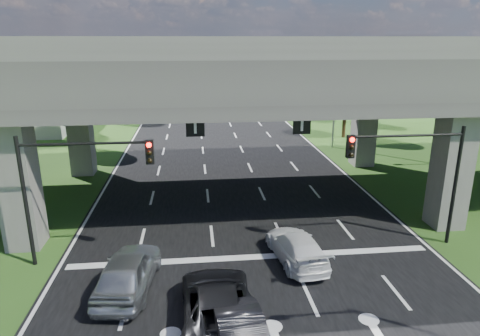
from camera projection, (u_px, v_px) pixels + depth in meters
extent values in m
plane|color=#244014|center=(265.00, 301.00, 16.83)|extent=(160.00, 160.00, 0.00)
cube|color=black|center=(238.00, 206.00, 26.34)|extent=(18.00, 120.00, 0.03)
cube|color=#383532|center=(235.00, 71.00, 25.93)|extent=(80.00, 15.00, 2.00)
cube|color=slate|center=(251.00, 48.00, 18.59)|extent=(80.00, 0.50, 1.00)
cube|color=slate|center=(225.00, 44.00, 32.39)|extent=(80.00, 0.50, 1.00)
cube|color=slate|center=(18.00, 179.00, 20.37)|extent=(1.60, 1.60, 7.00)
cube|color=slate|center=(80.00, 128.00, 31.79)|extent=(1.60, 1.60, 7.00)
cube|color=slate|center=(452.00, 165.00, 22.67)|extent=(1.60, 1.60, 7.00)
cube|color=slate|center=(364.00, 122.00, 34.09)|extent=(1.60, 1.60, 7.00)
cube|color=black|center=(195.00, 127.00, 19.59)|extent=(0.85, 0.06, 0.85)
cube|color=black|center=(302.00, 125.00, 20.11)|extent=(0.85, 0.06, 0.85)
cylinder|color=black|center=(455.00, 187.00, 20.81)|extent=(0.18, 0.18, 6.00)
cylinder|color=black|center=(407.00, 136.00, 19.77)|extent=(5.50, 0.12, 0.12)
cube|color=black|center=(351.00, 147.00, 19.43)|extent=(0.35, 0.28, 1.05)
sphere|color=#FF0C05|center=(352.00, 140.00, 19.17)|extent=(0.22, 0.22, 0.22)
cylinder|color=black|center=(26.00, 203.00, 18.72)|extent=(0.18, 0.18, 6.00)
cylinder|color=black|center=(84.00, 144.00, 18.25)|extent=(5.50, 0.12, 0.12)
cube|color=black|center=(150.00, 152.00, 18.49)|extent=(0.35, 0.28, 1.05)
sphere|color=#FF0C05|center=(149.00, 145.00, 18.23)|extent=(0.22, 0.22, 0.22)
cylinder|color=gray|center=(335.00, 94.00, 39.31)|extent=(0.16, 0.16, 10.00)
cylinder|color=gray|center=(322.00, 41.00, 37.79)|extent=(3.00, 0.10, 0.10)
cube|color=gray|center=(306.00, 42.00, 37.66)|extent=(0.60, 0.25, 0.18)
cylinder|color=gray|center=(295.00, 79.00, 54.53)|extent=(0.16, 0.16, 10.00)
cylinder|color=gray|center=(285.00, 40.00, 53.01)|extent=(3.00, 0.10, 0.10)
cube|color=gray|center=(273.00, 41.00, 52.88)|extent=(0.60, 0.25, 0.18)
cylinder|color=black|center=(70.00, 131.00, 39.62)|extent=(0.36, 0.36, 3.30)
sphere|color=#1B5216|center=(66.00, 99.00, 38.75)|extent=(4.50, 4.50, 4.50)
sphere|color=#1B5216|center=(68.00, 84.00, 38.12)|extent=(3.60, 3.60, 3.60)
sphere|color=#1B5216|center=(65.00, 108.00, 39.36)|extent=(3.30, 3.30, 3.30)
cylinder|color=black|center=(62.00, 119.00, 46.98)|extent=(0.36, 0.36, 2.86)
sphere|color=#1B5216|center=(59.00, 95.00, 46.23)|extent=(3.90, 3.90, 3.90)
sphere|color=#1B5216|center=(60.00, 85.00, 45.64)|extent=(3.12, 3.12, 3.12)
sphere|color=#1B5216|center=(58.00, 102.00, 46.80)|extent=(2.86, 2.86, 2.86)
cylinder|color=black|center=(112.00, 105.00, 54.91)|extent=(0.36, 0.36, 3.52)
sphere|color=#1B5216|center=(109.00, 79.00, 53.99)|extent=(4.80, 4.80, 4.80)
sphere|color=#1B5216|center=(111.00, 68.00, 53.32)|extent=(3.84, 3.84, 3.84)
sphere|color=#1B5216|center=(108.00, 87.00, 54.61)|extent=(3.52, 3.52, 3.52)
cylinder|color=black|center=(344.00, 123.00, 44.38)|extent=(0.36, 0.36, 3.08)
sphere|color=#1B5216|center=(346.00, 96.00, 43.57)|extent=(4.20, 4.20, 4.20)
sphere|color=#1B5216|center=(352.00, 83.00, 42.96)|extent=(3.36, 3.36, 3.36)
sphere|color=#1B5216|center=(341.00, 103.00, 44.16)|extent=(3.08, 3.08, 3.08)
cylinder|color=black|center=(346.00, 111.00, 52.33)|extent=(0.36, 0.36, 2.86)
sphere|color=#1B5216|center=(347.00, 89.00, 51.58)|extent=(3.90, 3.90, 3.90)
sphere|color=#1B5216|center=(352.00, 80.00, 51.00)|extent=(3.12, 3.12, 3.12)
sphere|color=#1B5216|center=(343.00, 95.00, 52.16)|extent=(2.86, 2.86, 2.86)
cylinder|color=black|center=(298.00, 101.00, 59.46)|extent=(0.36, 0.36, 3.30)
sphere|color=#1B5216|center=(299.00, 79.00, 58.59)|extent=(4.50, 4.50, 4.50)
sphere|color=#1B5216|center=(303.00, 69.00, 57.96)|extent=(3.60, 3.60, 3.60)
sphere|color=#1B5216|center=(296.00, 85.00, 59.20)|extent=(3.30, 3.30, 3.30)
imported|color=#ADB1B5|center=(128.00, 271.00, 17.32)|extent=(2.56, 5.14, 1.68)
imported|color=black|center=(236.00, 323.00, 14.37)|extent=(2.00, 4.53, 1.45)
imported|color=white|center=(296.00, 247.00, 19.69)|extent=(2.45, 4.86, 1.35)
imported|color=black|center=(217.00, 304.00, 15.32)|extent=(2.54, 5.46, 1.51)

